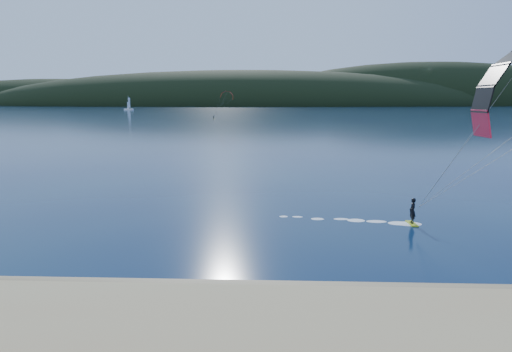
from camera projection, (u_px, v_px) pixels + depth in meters
The scene contains 5 objects.
ground at pixel (168, 335), 18.83m from camera, with size 1800.00×1800.00×0.00m, color #08173D.
wet_sand at pixel (188, 289), 23.26m from camera, with size 220.00×2.50×0.10m.
headland at pixel (273, 105), 753.23m from camera, with size 1200.00×310.00×140.00m.
kitesurfer_far at pixel (226, 98), 220.77m from camera, with size 11.11×6.41×12.95m.
sailboat at pixel (129, 109), 414.47m from camera, with size 9.38×5.94×13.06m.
Camera 1 is at (4.36, -17.33, 9.57)m, focal length 32.18 mm.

